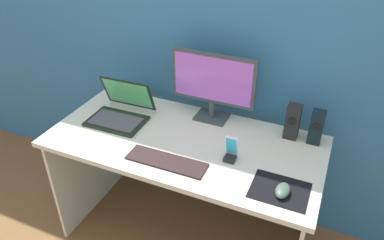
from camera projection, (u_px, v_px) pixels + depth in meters
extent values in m
plane|color=brown|center=(185.00, 234.00, 2.31)|extent=(8.00, 8.00, 0.00)
cube|color=#2D6789|center=(216.00, 18.00, 1.97)|extent=(6.00, 0.04, 2.50)
cube|color=beige|center=(184.00, 142.00, 1.93)|extent=(1.43, 0.68, 0.03)
cube|color=beige|center=(89.00, 163.00, 2.35)|extent=(0.02, 0.64, 0.70)
cube|color=beige|center=(303.00, 230.00, 1.90)|extent=(0.02, 0.64, 0.70)
cube|color=#35403E|center=(212.00, 117.00, 2.10)|extent=(0.18, 0.14, 0.01)
cylinder|color=#35403E|center=(212.00, 109.00, 2.07)|extent=(0.04, 0.04, 0.09)
cube|color=#35403E|center=(213.00, 79.00, 1.97)|extent=(0.47, 0.02, 0.29)
cube|color=#A559BF|center=(212.00, 79.00, 1.96)|extent=(0.44, 0.00, 0.25)
cube|color=black|center=(316.00, 127.00, 1.85)|extent=(0.07, 0.06, 0.18)
cylinder|color=black|center=(316.00, 127.00, 1.82)|extent=(0.04, 0.00, 0.04)
cube|color=black|center=(293.00, 122.00, 1.89)|extent=(0.07, 0.07, 0.19)
cylinder|color=black|center=(292.00, 121.00, 1.85)|extent=(0.05, 0.00, 0.05)
cube|color=black|center=(117.00, 121.00, 2.06)|extent=(0.32, 0.22, 0.02)
cube|color=#47474C|center=(116.00, 120.00, 2.05)|extent=(0.28, 0.16, 0.00)
cube|color=black|center=(128.00, 93.00, 2.11)|extent=(0.32, 0.09, 0.20)
cube|color=#4CB266|center=(128.00, 93.00, 2.11)|extent=(0.29, 0.07, 0.17)
cube|color=black|center=(166.00, 161.00, 1.76)|extent=(0.40, 0.12, 0.01)
cube|color=black|center=(280.00, 190.00, 1.60)|extent=(0.25, 0.20, 0.00)
ellipsoid|color=#405645|center=(283.00, 190.00, 1.57)|extent=(0.07, 0.10, 0.04)
cube|color=black|center=(230.00, 159.00, 1.77)|extent=(0.06, 0.05, 0.02)
cube|color=silver|center=(232.00, 146.00, 1.75)|extent=(0.06, 0.04, 0.12)
cube|color=#26A5BF|center=(231.00, 146.00, 1.74)|extent=(0.05, 0.03, 0.10)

